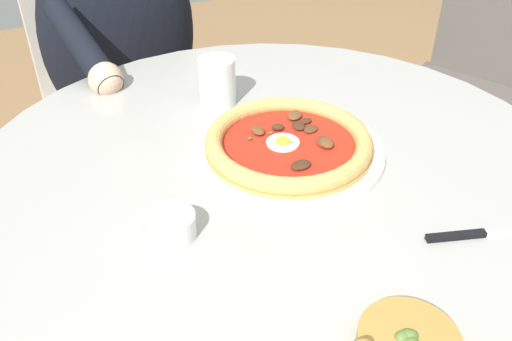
# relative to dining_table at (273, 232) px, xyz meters

# --- Properties ---
(dining_table) EXTENTS (1.00, 1.00, 0.75)m
(dining_table) POSITION_rel_dining_table_xyz_m (0.00, 0.00, 0.00)
(dining_table) COLOR #999993
(dining_table) RESTS_ON ground
(pizza_on_plate) EXTENTS (0.32, 0.32, 0.04)m
(pizza_on_plate) POSITION_rel_dining_table_xyz_m (0.03, 0.02, 0.17)
(pizza_on_plate) COLOR white
(pizza_on_plate) RESTS_ON dining_table
(water_glass) EXTENTS (0.07, 0.07, 0.09)m
(water_glass) POSITION_rel_dining_table_xyz_m (-0.01, 0.23, 0.19)
(water_glass) COLOR silver
(water_glass) RESTS_ON dining_table
(steak_knife) EXTENTS (0.19, 0.07, 0.01)m
(steak_knife) POSITION_rel_dining_table_xyz_m (0.17, -0.27, 0.15)
(steak_knife) COLOR silver
(steak_knife) RESTS_ON dining_table
(ramekin_capers) EXTENTS (0.07, 0.07, 0.03)m
(ramekin_capers) POSITION_rel_dining_table_xyz_m (-0.20, -0.10, 0.17)
(ramekin_capers) COLOR white
(ramekin_capers) RESTS_ON dining_table
(diner_person) EXTENTS (0.42, 0.52, 1.20)m
(diner_person) POSITION_rel_dining_table_xyz_m (-0.09, 0.70, -0.06)
(diner_person) COLOR #282833
(diner_person) RESTS_ON ground
(cafe_chair_diner) EXTENTS (0.46, 0.46, 0.85)m
(cafe_chair_diner) POSITION_rel_dining_table_xyz_m (-0.11, 0.84, -0.09)
(cafe_chair_diner) COLOR beige
(cafe_chair_diner) RESTS_ON ground
(cafe_chair_spare_far) EXTENTS (0.55, 0.55, 0.86)m
(cafe_chair_spare_far) POSITION_rel_dining_table_xyz_m (0.93, 0.46, -0.08)
(cafe_chair_spare_far) COLOR #504A45
(cafe_chair_spare_far) RESTS_ON ground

